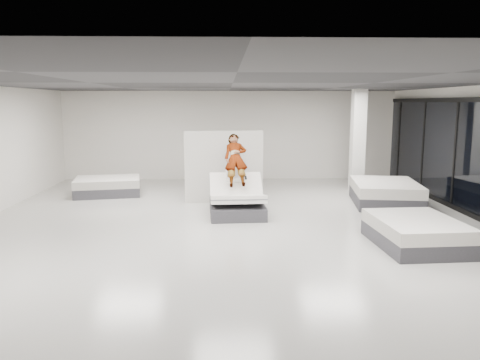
{
  "coord_description": "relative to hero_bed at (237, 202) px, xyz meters",
  "views": [
    {
      "loc": [
        -0.17,
        -10.05,
        2.79
      ],
      "look_at": [
        0.17,
        0.72,
        1.0
      ],
      "focal_mm": 35.0,
      "sensor_mm": 36.0,
      "label": 1
    }
  ],
  "objects": [
    {
      "name": "column",
      "position": [
        3.88,
        3.09,
        1.26
      ],
      "size": [
        0.4,
        0.4,
        3.2
      ],
      "primitive_type": "cube",
      "color": "silver",
      "rests_on": "floor"
    },
    {
      "name": "hero_bed",
      "position": [
        0.0,
        0.0,
        0.0
      ],
      "size": [
        1.42,
        1.83,
        1.09
      ],
      "color": "#3B3A40",
      "rests_on": "floor"
    },
    {
      "name": "flat_bed_left_far",
      "position": [
        -3.87,
        2.7,
        -0.07
      ],
      "size": [
        2.13,
        1.74,
        0.52
      ],
      "color": "#3B3A40",
      "rests_on": "floor"
    },
    {
      "name": "flat_bed_right_near",
      "position": [
        3.44,
        -2.72,
        -0.06
      ],
      "size": [
        1.61,
        2.08,
        0.55
      ],
      "color": "#3B3A40",
      "rests_on": "floor"
    },
    {
      "name": "person",
      "position": [
        -0.02,
        0.32,
        0.79
      ],
      "size": [
        0.66,
        1.46,
        1.39
      ],
      "primitive_type": "imported",
      "rotation": [
        0.81,
        0.0,
        0.05
      ],
      "color": "slate",
      "rests_on": "hero_bed"
    },
    {
      "name": "room",
      "position": [
        -0.12,
        -1.41,
        1.26
      ],
      "size": [
        14.0,
        14.04,
        3.2
      ],
      "color": "#B1AFA8",
      "rests_on": "ground"
    },
    {
      "name": "remote",
      "position": [
        0.22,
        -0.02,
        0.61
      ],
      "size": [
        0.06,
        0.14,
        0.08
      ],
      "primitive_type": "cube",
      "rotation": [
        0.35,
        0.0,
        0.05
      ],
      "color": "black",
      "rests_on": "person"
    },
    {
      "name": "flat_bed_right_far",
      "position": [
        4.15,
        1.14,
        -0.03
      ],
      "size": [
        2.0,
        2.48,
        0.62
      ],
      "color": "#3B3A40",
      "rests_on": "floor"
    },
    {
      "name": "divider_panel",
      "position": [
        -0.32,
        1.58,
        0.67
      ],
      "size": [
        2.21,
        0.32,
        2.01
      ],
      "primitive_type": "cube",
      "rotation": [
        0.0,
        0.0,
        0.1
      ],
      "color": "beige",
      "rests_on": "floor"
    }
  ]
}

